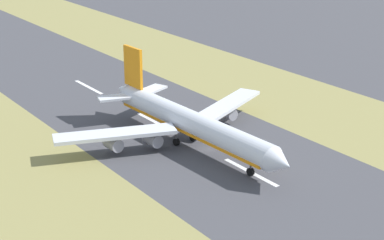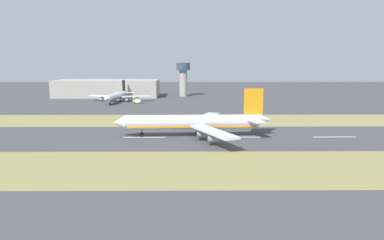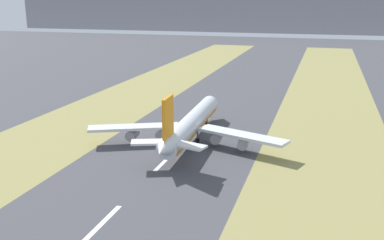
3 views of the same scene
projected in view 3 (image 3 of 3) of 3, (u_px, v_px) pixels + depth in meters
ground_plane at (189, 137)px, 152.16m from camera, size 800.00×800.00×0.00m
grass_median_west at (72, 126)px, 164.55m from camera, size 40.00×600.00×0.01m
grass_median_east at (327, 149)px, 139.76m from camera, size 40.00×600.00×0.01m
centreline_dash_near at (101, 225)px, 93.42m from camera, size 1.20×18.00×0.01m
centreline_dash_mid at (166, 160)px, 130.39m from camera, size 1.20×18.00×0.01m
centreline_dash_far at (202, 124)px, 167.36m from camera, size 1.20×18.00×0.01m
airplane_main_jet at (191, 124)px, 144.96m from camera, size 64.09×67.16×20.20m
mountain_ridge at (298, 6)px, 623.81m from camera, size 800.00×120.00×67.66m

